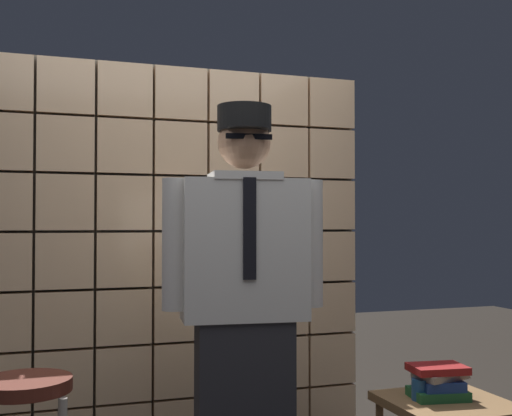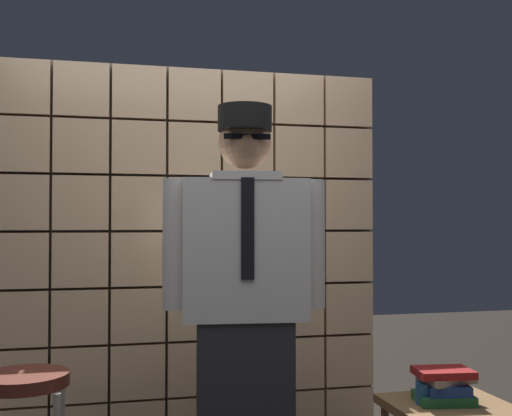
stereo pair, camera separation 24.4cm
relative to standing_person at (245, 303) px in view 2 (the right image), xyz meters
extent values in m
cube|color=#E0B78C|center=(0.53, 0.91, -0.80)|extent=(0.30, 0.08, 0.30)
cube|color=#E0B78C|center=(0.85, 0.91, -0.80)|extent=(0.30, 0.08, 0.30)
cube|color=#E0B78C|center=(-1.06, 0.91, -0.49)|extent=(0.30, 0.08, 0.30)
cube|color=#E0B78C|center=(-0.74, 0.91, -0.49)|extent=(0.30, 0.08, 0.30)
cube|color=#E0B78C|center=(-0.42, 0.91, -0.49)|extent=(0.30, 0.08, 0.30)
cube|color=#E0B78C|center=(-0.10, 0.91, -0.49)|extent=(0.30, 0.08, 0.30)
cube|color=#E0B78C|center=(0.21, 0.91, -0.49)|extent=(0.30, 0.08, 0.30)
cube|color=#E0B78C|center=(0.53, 0.91, -0.49)|extent=(0.30, 0.08, 0.30)
cube|color=#E0B78C|center=(0.85, 0.91, -0.49)|extent=(0.30, 0.08, 0.30)
cube|color=#E0B78C|center=(-1.06, 0.91, -0.17)|extent=(0.30, 0.08, 0.30)
cube|color=#E0B78C|center=(-0.74, 0.91, -0.17)|extent=(0.30, 0.08, 0.30)
cube|color=#E0B78C|center=(-0.42, 0.91, -0.17)|extent=(0.30, 0.08, 0.30)
cube|color=#E0B78C|center=(-0.10, 0.91, -0.17)|extent=(0.30, 0.08, 0.30)
cube|color=#E0B78C|center=(0.21, 0.91, -0.17)|extent=(0.30, 0.08, 0.30)
cube|color=#E0B78C|center=(0.53, 0.91, -0.17)|extent=(0.30, 0.08, 0.30)
cube|color=#E0B78C|center=(0.85, 0.91, -0.17)|extent=(0.30, 0.08, 0.30)
cube|color=#E0B78C|center=(-1.06, 0.91, 0.15)|extent=(0.30, 0.08, 0.30)
cube|color=#E0B78C|center=(-0.74, 0.91, 0.15)|extent=(0.30, 0.08, 0.30)
cube|color=#E0B78C|center=(-0.42, 0.91, 0.15)|extent=(0.30, 0.08, 0.30)
cube|color=#E0B78C|center=(-0.10, 0.91, 0.15)|extent=(0.30, 0.08, 0.30)
cube|color=#E0B78C|center=(0.21, 0.91, 0.15)|extent=(0.30, 0.08, 0.30)
cube|color=#E0B78C|center=(0.53, 0.91, 0.15)|extent=(0.30, 0.08, 0.30)
cube|color=#E0B78C|center=(0.85, 0.91, 0.15)|extent=(0.30, 0.08, 0.30)
cube|color=#E0B78C|center=(-1.06, 0.91, 0.47)|extent=(0.30, 0.08, 0.30)
cube|color=#E0B78C|center=(-0.74, 0.91, 0.47)|extent=(0.30, 0.08, 0.30)
cube|color=#E0B78C|center=(-0.42, 0.91, 0.47)|extent=(0.30, 0.08, 0.30)
cube|color=#E0B78C|center=(-0.10, 0.91, 0.47)|extent=(0.30, 0.08, 0.30)
cube|color=#E0B78C|center=(0.21, 0.91, 0.47)|extent=(0.30, 0.08, 0.30)
cube|color=#E0B78C|center=(0.53, 0.91, 0.47)|extent=(0.30, 0.08, 0.30)
cube|color=#E0B78C|center=(0.85, 0.91, 0.47)|extent=(0.30, 0.08, 0.30)
cube|color=#E0B78C|center=(-1.06, 0.91, 0.78)|extent=(0.30, 0.08, 0.30)
cube|color=#E0B78C|center=(-0.74, 0.91, 0.78)|extent=(0.30, 0.08, 0.30)
cube|color=#E0B78C|center=(-0.42, 0.91, 0.78)|extent=(0.30, 0.08, 0.30)
cube|color=#E0B78C|center=(-0.10, 0.91, 0.78)|extent=(0.30, 0.08, 0.30)
cube|color=#E0B78C|center=(0.21, 0.91, 0.78)|extent=(0.30, 0.08, 0.30)
cube|color=#E0B78C|center=(0.53, 0.91, 0.78)|extent=(0.30, 0.08, 0.30)
cube|color=#E0B78C|center=(0.85, 0.91, 0.78)|extent=(0.30, 0.08, 0.30)
cube|color=#E0B78C|center=(-1.06, 0.91, 1.10)|extent=(0.30, 0.08, 0.30)
cube|color=#E0B78C|center=(-0.74, 0.91, 1.10)|extent=(0.30, 0.08, 0.30)
cube|color=#E0B78C|center=(-0.42, 0.91, 1.10)|extent=(0.30, 0.08, 0.30)
cube|color=#E0B78C|center=(-0.10, 0.91, 1.10)|extent=(0.30, 0.08, 0.30)
cube|color=#E0B78C|center=(0.21, 0.91, 1.10)|extent=(0.30, 0.08, 0.30)
cube|color=#E0B78C|center=(0.53, 0.91, 1.10)|extent=(0.30, 0.08, 0.30)
cube|color=#E0B78C|center=(0.85, 0.91, 1.10)|extent=(0.30, 0.08, 0.30)
cube|color=#5B5447|center=(-0.10, 0.96, 0.15)|extent=(2.25, 0.02, 2.25)
cube|color=silver|center=(0.00, 0.00, 0.24)|extent=(0.57, 0.30, 0.62)
cube|color=black|center=(-0.01, -0.12, 0.33)|extent=(0.06, 0.02, 0.44)
cube|color=silver|center=(0.00, 0.00, 0.56)|extent=(0.33, 0.28, 0.04)
sphere|color=#A87A5B|center=(0.00, 0.00, 0.71)|extent=(0.24, 0.24, 0.24)
ellipsoid|color=black|center=(-0.01, -0.05, 0.67)|extent=(0.16, 0.10, 0.11)
cube|color=black|center=(-0.01, -0.11, 0.73)|extent=(0.20, 0.04, 0.02)
cylinder|color=black|center=(-0.01, -0.09, 0.76)|extent=(0.20, 0.20, 0.01)
cylinder|color=black|center=(0.00, 0.00, 0.82)|extent=(0.24, 0.24, 0.11)
cylinder|color=silver|center=(0.31, -0.04, 0.26)|extent=(0.12, 0.12, 0.57)
cylinder|color=silver|center=(-0.31, 0.04, 0.26)|extent=(0.12, 0.12, 0.57)
cylinder|color=#592319|center=(-0.91, -0.17, -0.25)|extent=(0.34, 0.34, 0.05)
cube|color=brown|center=(0.87, -0.26, -0.46)|extent=(0.52, 0.52, 0.04)
cube|color=#1E592D|center=(0.85, -0.22, -0.42)|extent=(0.27, 0.22, 0.04)
cube|color=navy|center=(0.86, -0.22, -0.37)|extent=(0.21, 0.21, 0.04)
cube|color=gray|center=(0.87, -0.21, -0.34)|extent=(0.25, 0.19, 0.03)
cube|color=maroon|center=(0.85, -0.22, -0.31)|extent=(0.26, 0.20, 0.03)
cylinder|color=navy|center=(0.76, -0.22, -0.39)|extent=(0.08, 0.08, 0.09)
torus|color=navy|center=(0.82, -0.22, -0.39)|extent=(0.06, 0.01, 0.06)
camera|label=1|loc=(-0.84, -2.67, 0.35)|focal=44.16mm
camera|label=2|loc=(-0.60, -2.74, 0.35)|focal=44.16mm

